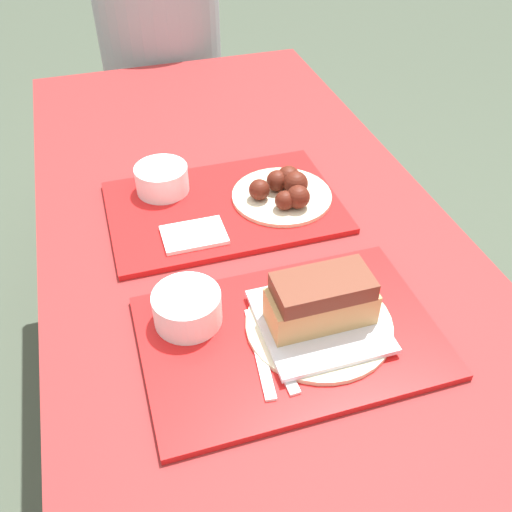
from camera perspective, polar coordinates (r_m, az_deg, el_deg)
ground_plane at (r=1.59m, az=0.89°, el=-21.87°), size 12.00×12.00×0.00m
picnic_table at (r=1.05m, az=1.25°, el=-5.27°), size 0.77×1.89×0.75m
picnic_bench_far at (r=2.13m, az=-8.80°, el=11.85°), size 0.73×0.28×0.48m
tray_near at (r=0.88m, az=3.38°, el=-8.06°), size 0.44×0.30×0.01m
tray_far at (r=1.12m, az=-3.22°, el=4.92°), size 0.44×0.30×0.01m
bowl_coleslaw_near at (r=0.87m, az=-6.90°, el=-5.02°), size 0.11×0.11×0.05m
brisket_sandwich_plate at (r=0.86m, az=6.46°, el=-5.37°), size 0.23×0.23×0.10m
plastic_fork_near at (r=0.84m, az=0.37°, el=-9.57°), size 0.04×0.17×0.00m
plastic_knife_near at (r=0.85m, az=1.81°, el=-9.23°), size 0.02×0.17×0.00m
condiment_packet at (r=0.92m, az=3.72°, el=-4.27°), size 0.04×0.03×0.01m
bowl_coleslaw_far at (r=1.16m, az=-9.41°, el=7.74°), size 0.11×0.11×0.05m
wings_plate_far at (r=1.12m, az=2.84°, el=6.58°), size 0.20×0.20×0.06m
napkin_far at (r=1.04m, az=-6.22°, el=2.11°), size 0.11×0.08×0.01m
person_seated_across at (r=1.99m, az=-9.57°, el=20.74°), size 0.39×0.39×0.66m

